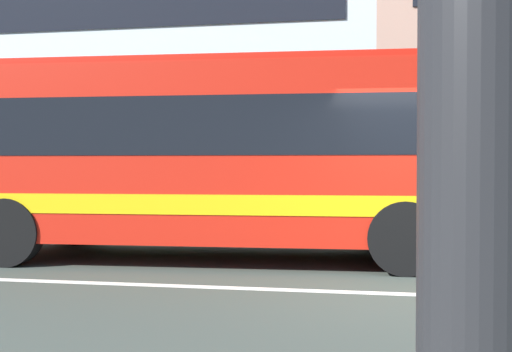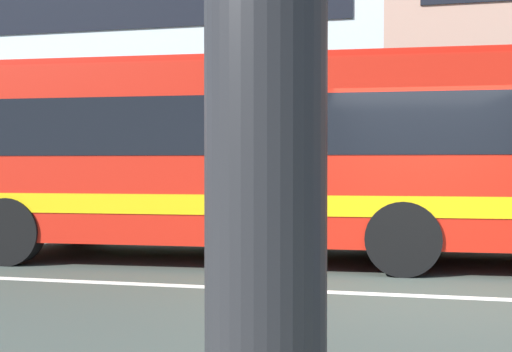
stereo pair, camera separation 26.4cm
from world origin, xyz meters
TOP-DOWN VIEW (x-y plane):
  - ground_plane at (0.00, 0.00)m, footprint 160.00×160.00m
  - lane_centre_line at (0.00, 0.00)m, footprint 60.00×0.16m
  - hedge_row_far at (0.14, 5.92)m, footprint 19.33×1.10m
  - apartment_block_left at (-10.42, 14.22)m, footprint 19.96×10.80m
  - transit_bus at (-1.13, 2.31)m, footprint 11.95×3.07m

SIDE VIEW (x-z plane):
  - ground_plane at x=0.00m, z-range 0.00..0.00m
  - lane_centre_line at x=0.00m, z-range 0.00..0.01m
  - hedge_row_far at x=0.14m, z-range 0.00..0.94m
  - transit_bus at x=-1.13m, z-range 0.16..3.21m
  - apartment_block_left at x=-10.42m, z-range 0.00..11.15m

